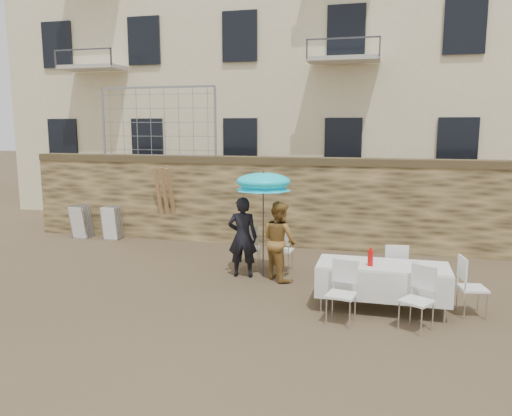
% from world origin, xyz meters
% --- Properties ---
extents(ground, '(80.00, 80.00, 0.00)m').
position_xyz_m(ground, '(0.00, 0.00, 0.00)').
color(ground, brown).
rests_on(ground, ground).
extents(stone_wall, '(13.00, 0.50, 2.20)m').
position_xyz_m(stone_wall, '(0.00, 5.00, 1.10)').
color(stone_wall, olive).
rests_on(stone_wall, ground).
extents(apartment_building, '(20.00, 8.00, 15.00)m').
position_xyz_m(apartment_building, '(0.00, 12.00, 7.50)').
color(apartment_building, beige).
rests_on(apartment_building, ground).
extents(chain_link_fence, '(3.20, 0.06, 1.80)m').
position_xyz_m(chain_link_fence, '(-3.00, 5.00, 3.10)').
color(chain_link_fence, gray).
rests_on(chain_link_fence, stone_wall).
extents(man_suit, '(0.63, 0.46, 1.62)m').
position_xyz_m(man_suit, '(0.14, 2.13, 0.81)').
color(man_suit, black).
rests_on(man_suit, ground).
extents(woman_dress, '(0.96, 0.95, 1.56)m').
position_xyz_m(woman_dress, '(0.89, 2.13, 0.78)').
color(woman_dress, '#C48B3C').
rests_on(woman_dress, ground).
extents(umbrella, '(1.12, 1.12, 1.98)m').
position_xyz_m(umbrella, '(0.54, 2.23, 1.86)').
color(umbrella, '#3F3F44').
rests_on(umbrella, ground).
extents(couple_chair_left, '(0.54, 0.54, 0.96)m').
position_xyz_m(couple_chair_left, '(0.14, 2.68, 0.48)').
color(couple_chair_left, white).
rests_on(couple_chair_left, ground).
extents(couple_chair_right, '(0.51, 0.51, 0.96)m').
position_xyz_m(couple_chair_right, '(0.84, 2.68, 0.48)').
color(couple_chair_right, white).
rests_on(couple_chair_right, ground).
extents(banquet_table, '(2.10, 0.85, 0.78)m').
position_xyz_m(banquet_table, '(2.87, 0.92, 0.73)').
color(banquet_table, silver).
rests_on(banquet_table, ground).
extents(soda_bottle, '(0.09, 0.09, 0.26)m').
position_xyz_m(soda_bottle, '(2.67, 0.77, 0.91)').
color(soda_bottle, red).
rests_on(soda_bottle, banquet_table).
extents(table_chair_front_left, '(0.56, 0.56, 0.96)m').
position_xyz_m(table_chair_front_left, '(2.27, 0.17, 0.48)').
color(table_chair_front_left, white).
rests_on(table_chair_front_left, ground).
extents(table_chair_front_right, '(0.66, 0.66, 0.96)m').
position_xyz_m(table_chair_front_right, '(3.37, 0.17, 0.48)').
color(table_chair_front_right, white).
rests_on(table_chair_front_right, ground).
extents(table_chair_back, '(0.55, 0.55, 0.96)m').
position_xyz_m(table_chair_back, '(3.07, 1.72, 0.48)').
color(table_chair_back, white).
rests_on(table_chair_back, ground).
extents(table_chair_side, '(0.56, 0.56, 0.96)m').
position_xyz_m(table_chair_side, '(4.27, 1.02, 0.48)').
color(table_chair_side, white).
rests_on(table_chair_side, ground).
extents(chair_stack_left, '(0.46, 0.55, 0.92)m').
position_xyz_m(chair_stack_left, '(-5.05, 4.61, 0.46)').
color(chair_stack_left, white).
rests_on(chair_stack_left, ground).
extents(chair_stack_right, '(0.46, 0.47, 0.92)m').
position_xyz_m(chair_stack_right, '(-4.15, 4.61, 0.46)').
color(chair_stack_right, white).
rests_on(chair_stack_right, ground).
extents(wood_planks, '(0.70, 0.20, 2.00)m').
position_xyz_m(wood_planks, '(-2.55, 4.68, 1.00)').
color(wood_planks, '#A37749').
rests_on(wood_planks, ground).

